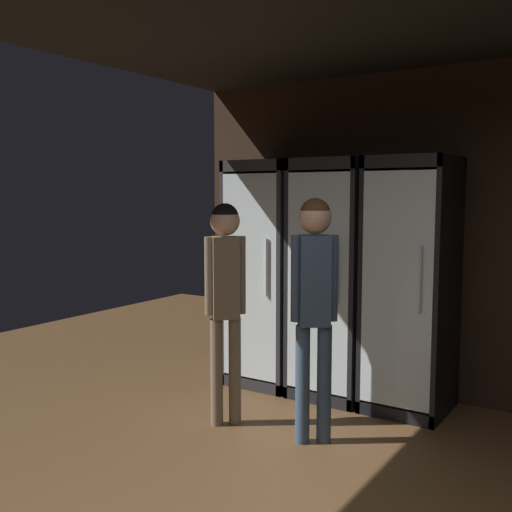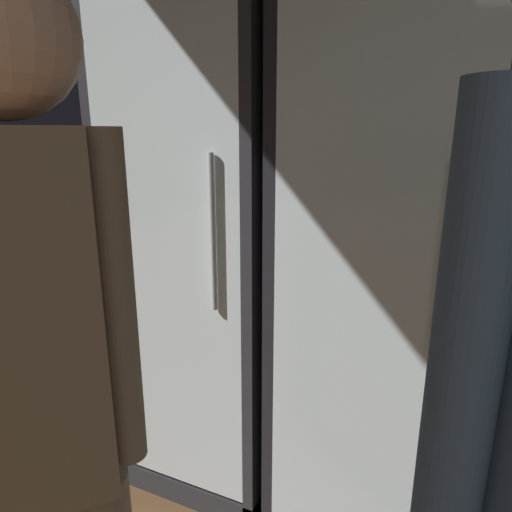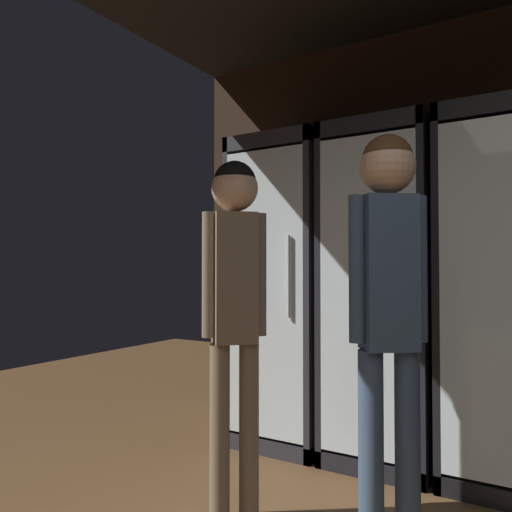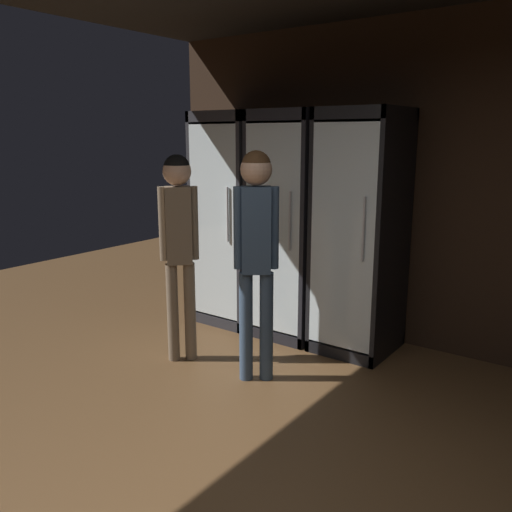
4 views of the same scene
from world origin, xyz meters
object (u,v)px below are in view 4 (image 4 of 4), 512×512
cooler_far_left (238,220)px  shopper_near (256,238)px  cooler_center (363,235)px  cooler_left (295,227)px  shopper_far (179,230)px

cooler_far_left → shopper_near: bearing=-46.8°
cooler_far_left → cooler_center: size_ratio=1.00×
cooler_center → shopper_near: size_ratio=1.19×
cooler_left → shopper_far: cooler_left is taller
cooler_far_left → shopper_near: 1.46m
cooler_far_left → cooler_left: bearing=-0.2°
cooler_left → shopper_far: bearing=-109.2°
shopper_near → cooler_far_left: bearing=133.2°
cooler_center → shopper_far: 1.55m
cooler_left → cooler_center: size_ratio=1.00×
cooler_center → shopper_far: size_ratio=1.21×
cooler_left → shopper_near: (0.33, -1.06, 0.10)m
cooler_left → shopper_near: cooler_left is taller
cooler_far_left → cooler_center: (1.34, -0.00, -0.01)m
cooler_center → cooler_left: bearing=-180.0°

